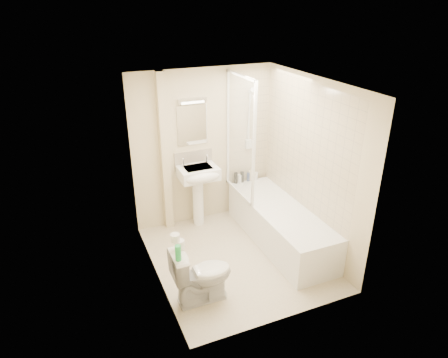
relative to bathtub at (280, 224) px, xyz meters
name	(u,v)px	position (x,y,z in m)	size (l,w,h in m)	color
floor	(236,258)	(-0.75, -0.13, -0.29)	(2.50, 2.50, 0.00)	beige
wall_back	(203,148)	(-0.75, 1.12, 0.91)	(2.20, 0.02, 2.40)	beige
wall_left	(152,195)	(-1.85, -0.13, 0.91)	(0.02, 2.50, 2.40)	beige
wall_right	(311,166)	(0.35, -0.13, 0.91)	(0.02, 2.50, 2.40)	beige
ceiling	(239,83)	(-0.75, -0.13, 2.11)	(2.20, 2.50, 0.02)	white
tile_back	(248,128)	(0.00, 1.10, 1.14)	(0.70, 0.01, 1.75)	beige
tile_right	(306,147)	(0.34, 0.00, 1.14)	(0.01, 2.10, 1.75)	beige
pipe_boxing	(165,155)	(-1.37, 1.06, 0.91)	(0.12, 0.12, 2.40)	beige
splashback	(193,160)	(-0.92, 1.11, 0.74)	(0.60, 0.01, 0.30)	beige
mirror	(192,125)	(-0.92, 1.10, 1.29)	(0.46, 0.01, 0.60)	white
strip_light	(192,101)	(-0.92, 1.08, 1.66)	(0.42, 0.07, 0.07)	silver
bathtub	(280,224)	(0.00, 0.00, 0.00)	(0.70, 2.10, 0.55)	white
shower_screen	(240,138)	(-0.35, 0.67, 1.16)	(0.04, 0.92, 1.80)	white
shower_fixture	(250,121)	(0.00, 1.06, 1.26)	(0.10, 0.16, 0.99)	white
pedestal_sink	(199,180)	(-0.92, 0.88, 0.50)	(0.58, 0.52, 1.12)	white
bottle_black_a	(236,178)	(-0.24, 1.03, 0.35)	(0.06, 0.06, 0.18)	black
bottle_white_a	(239,179)	(-0.17, 1.03, 0.33)	(0.06, 0.06, 0.13)	white
bottle_black_b	(242,177)	(-0.13, 1.03, 0.35)	(0.06, 0.06, 0.18)	black
bottle_blue	(248,177)	(-0.01, 1.03, 0.33)	(0.06, 0.06, 0.14)	navy
bottle_cream	(250,176)	(0.02, 1.03, 0.34)	(0.06, 0.06, 0.17)	beige
bottle_white_b	(256,176)	(0.13, 1.03, 0.32)	(0.05, 0.05, 0.12)	white
toilet	(202,274)	(-1.47, -0.72, 0.07)	(0.70, 0.40, 0.72)	white
toilet_roll_lower	(180,245)	(-1.69, -0.63, 0.48)	(0.11, 0.11, 0.11)	white
toilet_roll_upper	(175,238)	(-1.74, -0.63, 0.58)	(0.10, 0.10, 0.09)	white
green_bottle	(178,253)	(-1.77, -0.83, 0.52)	(0.07, 0.07, 0.18)	green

